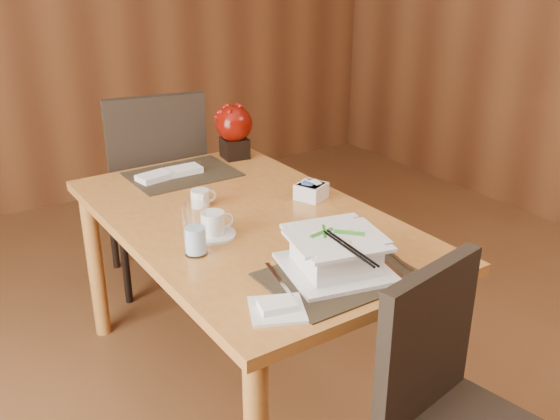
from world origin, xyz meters
TOP-DOWN VIEW (x-y plane):
  - dining_table at (0.00, 0.60)m, footprint 0.90×1.50m
  - placemat_near at (0.00, 0.05)m, footprint 0.45×0.33m
  - placemat_far at (0.00, 1.15)m, footprint 0.45×0.33m
  - soup_setting at (0.01, 0.09)m, footprint 0.37×0.37m
  - coffee_cup at (-0.18, 0.52)m, footprint 0.16×0.16m
  - water_glass at (-0.29, 0.43)m, footprint 0.09×0.09m
  - creamer_jug at (-0.10, 0.79)m, footprint 0.11×0.11m
  - sugar_caddy at (0.31, 0.61)m, footprint 0.14×0.14m
  - berry_decor at (0.31, 1.23)m, footprint 0.17×0.17m
  - napkins_far at (-0.05, 1.15)m, footprint 0.29×0.12m
  - bread_plate at (-0.26, -0.00)m, footprint 0.20×0.20m
  - near_chair at (0.08, -0.37)m, footprint 0.48×0.49m
  - far_chair at (0.03, 1.55)m, footprint 0.57×0.58m

SIDE VIEW (x-z plane):
  - near_chair at x=0.08m, z-range 0.06..0.96m
  - far_chair at x=0.03m, z-range 0.07..1.11m
  - dining_table at x=0.00m, z-range 0.28..1.03m
  - placemat_near at x=0.00m, z-range 0.75..0.76m
  - placemat_far at x=0.00m, z-range 0.75..0.76m
  - bread_plate at x=-0.26m, z-range 0.75..0.76m
  - napkins_far at x=-0.05m, z-range 0.76..0.78m
  - sugar_caddy at x=0.31m, z-range 0.75..0.81m
  - creamer_jug at x=-0.10m, z-range 0.75..0.82m
  - coffee_cup at x=-0.18m, z-range 0.74..0.83m
  - soup_setting at x=0.01m, z-range 0.75..0.87m
  - water_glass at x=-0.29m, z-range 0.75..0.92m
  - berry_decor at x=0.31m, z-range 0.77..1.02m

